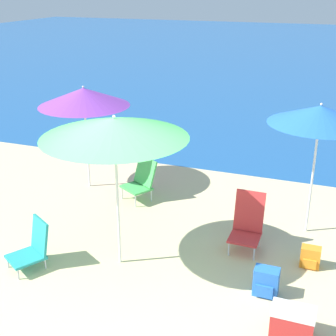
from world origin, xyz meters
TOP-DOWN VIEW (x-y plane):
  - ground_plane at (0.00, 0.00)m, footprint 60.00×60.00m
  - sea_water at (0.00, 24.60)m, footprint 60.00×40.00m
  - beach_umbrella_purple at (-2.00, 2.95)m, footprint 1.73×1.73m
  - beach_umbrella_green at (-0.21, 0.68)m, footprint 1.98×1.98m
  - beach_umbrella_blue at (2.26, 2.59)m, footprint 1.56×1.56m
  - beach_chair_teal at (-1.34, 0.16)m, footprint 0.65×0.69m
  - beach_chair_red at (1.43, 1.74)m, footprint 0.45×0.56m
  - beach_chair_green at (-0.78, 2.77)m, footprint 0.71×0.71m
  - backpack_blue at (1.92, 0.66)m, footprint 0.32×0.24m
  - backpack_orange at (2.41, 1.53)m, footprint 0.28×0.20m
  - cooler_box at (2.33, 0.01)m, footprint 0.50×0.28m

SIDE VIEW (x-z plane):
  - ground_plane at x=0.00m, z-range 0.00..0.00m
  - sea_water at x=0.00m, z-range 0.00..0.01m
  - backpack_orange at x=2.41m, z-range 0.00..0.31m
  - cooler_box at x=2.33m, z-range 0.00..0.36m
  - backpack_blue at x=1.92m, z-range 0.00..0.38m
  - beach_chair_teal at x=-1.34m, z-range -0.04..0.67m
  - beach_chair_green at x=-0.78m, z-range 0.01..0.79m
  - beach_chair_red at x=1.43m, z-range -0.02..0.87m
  - beach_umbrella_purple at x=-2.00m, z-range 0.81..2.84m
  - beach_umbrella_blue at x=2.26m, z-range 0.90..3.06m
  - beach_umbrella_green at x=-0.21m, z-range 0.94..3.17m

